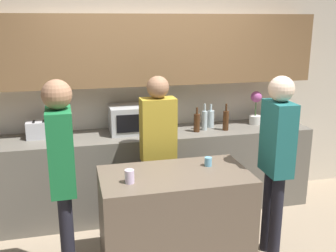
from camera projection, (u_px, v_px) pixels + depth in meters
name	position (u px, v px, depth m)	size (l,w,h in m)	color
back_wall	(148.00, 75.00, 4.44)	(6.40, 0.40, 2.70)	beige
back_counter	(153.00, 172.00, 4.47)	(3.60, 0.62, 0.93)	#6B665B
kitchen_island	(175.00, 221.00, 3.43)	(1.27, 0.70, 0.88)	brown
microwave	(133.00, 119.00, 4.33)	(0.52, 0.39, 0.30)	#B7BABC
toaster	(39.00, 130.00, 4.12)	(0.26, 0.16, 0.18)	silver
potted_plant	(256.00, 108.00, 4.66)	(0.14, 0.14, 0.40)	silver
bottle_0	(197.00, 122.00, 4.36)	(0.07, 0.07, 0.28)	#472814
bottle_1	(205.00, 120.00, 4.43)	(0.06, 0.06, 0.30)	silver
bottle_2	(211.00, 118.00, 4.54)	(0.08, 0.08, 0.27)	silver
bottle_3	(226.00, 120.00, 4.41)	(0.07, 0.07, 0.30)	#472814
cup_0	(208.00, 162.00, 3.48)	(0.07, 0.07, 0.08)	#6EB4D6
cup_1	(130.00, 176.00, 3.11)	(0.08, 0.08, 0.11)	silver
person_left	(62.00, 168.00, 3.04)	(0.23, 0.34, 1.72)	black
person_center	(277.00, 153.00, 3.45)	(0.22, 0.35, 1.69)	black
person_right	(158.00, 143.00, 3.86)	(0.34, 0.21, 1.63)	black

